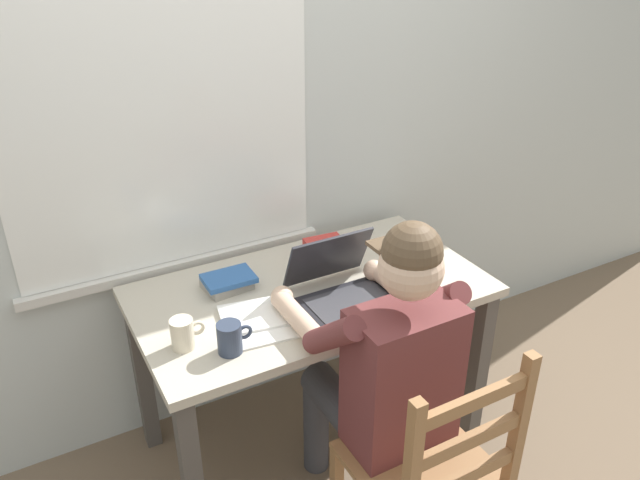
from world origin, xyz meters
The scene contains 14 objects.
ground_plane centered at (0.00, 0.00, 0.00)m, with size 8.00×8.00×0.00m, color brown.
back_wall centered at (-0.01, 0.44, 1.30)m, with size 6.00×0.08×2.60m.
desk centered at (0.00, 0.00, 0.65)m, with size 1.30×0.71×0.75m.
seated_person centered at (0.04, -0.43, 0.69)m, with size 0.50×0.60×1.24m.
wooden_chair centered at (0.04, -0.71, 0.46)m, with size 0.42×0.42×0.94m.
laptop centered at (0.07, -0.11, 0.81)m, with size 0.33×0.32×0.22m.
computer_mouse centered at (0.36, -0.18, 0.77)m, with size 0.06×0.10×0.03m, color black.
coffee_mug_white centered at (-0.52, -0.12, 0.81)m, with size 0.11×0.07×0.10m.
coffee_mug_dark centered at (-0.40, -0.21, 0.81)m, with size 0.12×0.08×0.10m.
book_stack_main centered at (-0.27, 0.15, 0.78)m, with size 0.19×0.15×0.05m.
book_stack_side centered at (0.15, 0.16, 0.79)m, with size 0.19×0.15×0.08m.
paper_pile_near_laptop centered at (-0.25, -0.17, 0.76)m, with size 0.23×0.16×0.01m, color white.
paper_pile_back_corner centered at (-0.27, -0.08, 0.76)m, with size 0.22×0.18×0.02m, color white.
landscape_photo_print centered at (0.49, 0.01, 0.76)m, with size 0.13×0.09×0.00m, color #7A4293.
Camera 1 is at (-0.93, -1.75, 1.99)m, focal length 35.27 mm.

